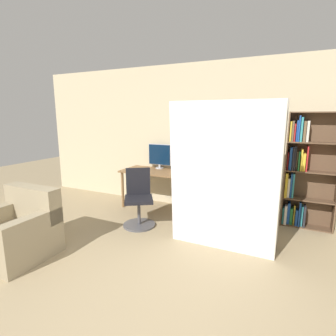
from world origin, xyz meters
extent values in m
plane|color=#9E8966|center=(0.00, 0.00, 0.00)|extent=(16.00, 16.00, 0.00)
cube|color=#C6B793|center=(0.00, 3.22, 1.35)|extent=(8.00, 0.06, 2.70)
cube|color=brown|center=(-1.09, 2.87, 0.71)|extent=(1.35, 0.66, 0.03)
cylinder|color=brown|center=(-1.70, 2.60, 0.35)|extent=(0.05, 0.05, 0.70)
cylinder|color=brown|center=(-0.47, 2.60, 0.35)|extent=(0.05, 0.05, 0.70)
cylinder|color=brown|center=(-1.70, 3.13, 0.35)|extent=(0.05, 0.05, 0.70)
cylinder|color=brown|center=(-0.47, 3.13, 0.35)|extent=(0.05, 0.05, 0.70)
cylinder|color=#B7B7BC|center=(-1.15, 3.09, 0.74)|extent=(0.16, 0.16, 0.02)
cylinder|color=#B7B7BC|center=(-1.15, 3.09, 0.78)|extent=(0.04, 0.04, 0.06)
cube|color=#B7B7BC|center=(-1.15, 3.10, 1.01)|extent=(0.48, 0.02, 0.41)
cube|color=#0A1E38|center=(-1.15, 3.09, 1.01)|extent=(0.46, 0.03, 0.39)
cylinder|color=#4C4C51|center=(-0.94, 1.96, 0.01)|extent=(0.52, 0.52, 0.03)
cylinder|color=#4C4C51|center=(-0.94, 1.96, 0.23)|extent=(0.05, 0.05, 0.39)
cube|color=black|center=(-0.94, 1.96, 0.45)|extent=(0.61, 0.61, 0.05)
cube|color=black|center=(-1.05, 2.13, 0.70)|extent=(0.36, 0.25, 0.45)
cube|color=brown|center=(1.13, 3.07, 0.91)|extent=(0.02, 0.25, 1.82)
cube|color=brown|center=(1.50, 3.19, 0.91)|extent=(0.75, 0.02, 1.82)
cube|color=brown|center=(1.50, 3.07, 0.01)|extent=(0.71, 0.22, 0.02)
cube|color=brown|center=(1.50, 3.07, 0.46)|extent=(0.71, 0.22, 0.02)
cube|color=brown|center=(1.50, 3.07, 0.91)|extent=(0.71, 0.22, 0.02)
cube|color=brown|center=(1.50, 3.07, 1.36)|extent=(0.71, 0.22, 0.02)
cube|color=brown|center=(1.50, 3.07, 1.81)|extent=(0.71, 0.22, 0.02)
cube|color=teal|center=(1.17, 3.06, 0.15)|extent=(0.03, 0.15, 0.27)
cube|color=silver|center=(1.20, 3.03, 0.18)|extent=(0.04, 0.14, 0.32)
cube|color=#1E4C9E|center=(1.24, 3.08, 0.20)|extent=(0.04, 0.14, 0.35)
cube|color=#287A38|center=(1.29, 3.08, 0.15)|extent=(0.04, 0.15, 0.27)
cube|color=gold|center=(1.33, 3.08, 0.18)|extent=(0.02, 0.13, 0.33)
cube|color=#1E4C9E|center=(1.36, 3.05, 0.15)|extent=(0.04, 0.13, 0.26)
cube|color=#1E4C9E|center=(1.40, 3.04, 0.22)|extent=(0.03, 0.14, 0.40)
cube|color=teal|center=(1.44, 3.09, 0.18)|extent=(0.03, 0.17, 0.32)
cube|color=#232328|center=(1.47, 3.05, 0.19)|extent=(0.03, 0.17, 0.34)
cube|color=gold|center=(1.17, 3.04, 0.67)|extent=(0.04, 0.14, 0.40)
cube|color=silver|center=(1.21, 3.09, 0.62)|extent=(0.03, 0.17, 0.31)
cube|color=#1E4C9E|center=(1.24, 3.08, 0.66)|extent=(0.03, 0.15, 0.39)
cube|color=teal|center=(1.27, 3.08, 0.67)|extent=(0.02, 0.16, 0.40)
cube|color=red|center=(1.16, 3.10, 1.06)|extent=(0.02, 0.15, 0.28)
cube|color=#1E4C9E|center=(1.20, 3.06, 1.10)|extent=(0.03, 0.14, 0.36)
cube|color=#232328|center=(1.24, 3.06, 1.10)|extent=(0.03, 0.18, 0.37)
cube|color=#232328|center=(1.27, 3.08, 1.11)|extent=(0.02, 0.18, 0.37)
cube|color=brown|center=(1.29, 3.09, 1.07)|extent=(0.02, 0.14, 0.29)
cube|color=#287A38|center=(1.32, 3.05, 1.07)|extent=(0.02, 0.13, 0.30)
cube|color=gold|center=(1.35, 3.06, 1.09)|extent=(0.02, 0.15, 0.33)
cube|color=gold|center=(1.39, 3.06, 1.05)|extent=(0.04, 0.16, 0.27)
cube|color=red|center=(1.43, 3.08, 1.11)|extent=(0.02, 0.18, 0.39)
cube|color=gold|center=(1.16, 3.07, 1.52)|extent=(0.02, 0.16, 0.31)
cube|color=brown|center=(1.20, 3.08, 1.53)|extent=(0.03, 0.18, 0.32)
cube|color=red|center=(1.23, 3.07, 1.51)|extent=(0.02, 0.14, 0.27)
cube|color=#1E4C9E|center=(1.26, 3.09, 1.53)|extent=(0.02, 0.14, 0.32)
cube|color=#1E4C9E|center=(1.28, 3.06, 1.57)|extent=(0.02, 0.14, 0.40)
cube|color=teal|center=(1.31, 3.05, 1.56)|extent=(0.03, 0.17, 0.37)
cube|color=brown|center=(1.36, 3.06, 1.53)|extent=(0.04, 0.18, 0.32)
cube|color=silver|center=(1.40, 3.08, 1.53)|extent=(0.03, 0.16, 0.32)
cube|color=silver|center=(0.43, 1.81, 0.98)|extent=(1.38, 0.34, 1.96)
cube|color=beige|center=(1.12, 1.81, 0.98)|extent=(0.01, 0.34, 1.92)
cube|color=silver|center=(0.43, 2.18, 0.98)|extent=(1.38, 0.33, 1.96)
cube|color=beige|center=(1.12, 2.18, 0.98)|extent=(0.01, 0.33, 1.92)
cube|color=gray|center=(-1.86, 0.48, 0.20)|extent=(0.85, 0.80, 0.40)
cube|color=gray|center=(-1.86, 0.78, 0.62)|extent=(0.85, 0.20, 0.45)
cube|color=gray|center=(-1.51, 0.48, 0.50)|extent=(0.16, 0.80, 0.20)
camera|label=1|loc=(1.20, -1.45, 1.76)|focal=28.00mm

